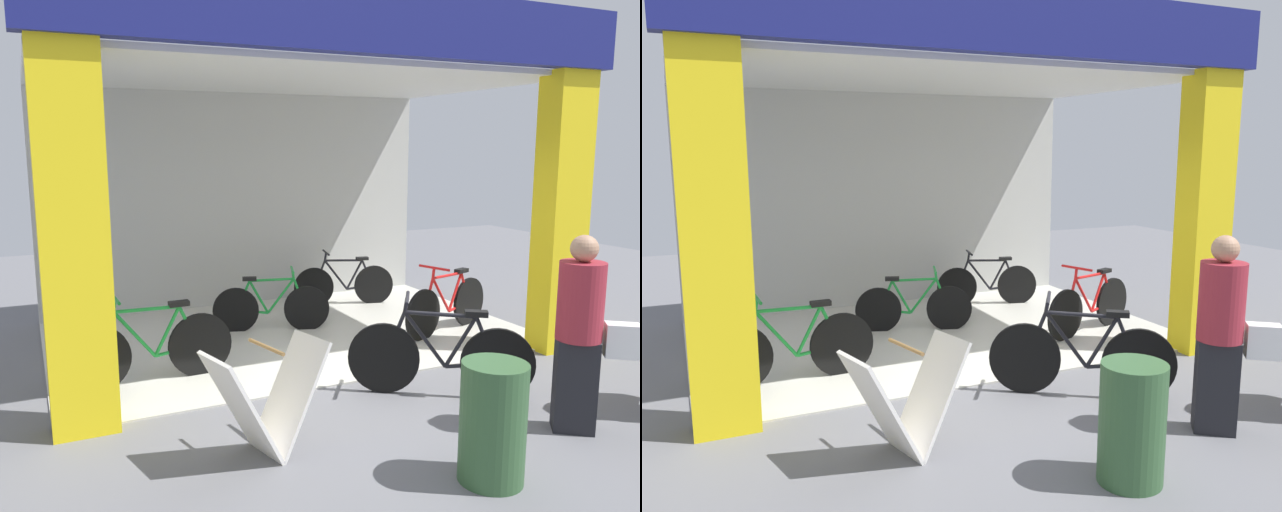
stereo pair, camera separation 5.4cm
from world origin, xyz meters
The scene contains 10 objects.
ground_plane centered at (0.00, 0.00, 0.00)m, with size 19.43×19.43×0.00m, color slate.
shop_facade centered at (0.00, 1.90, 2.04)m, with size 5.91×3.98×3.77m.
bicycle_inside_0 centered at (1.85, 1.06, 0.36)m, with size 1.56×0.60×0.90m.
bicycle_inside_1 centered at (-0.17, 2.04, 0.33)m, with size 1.42×0.54×0.82m.
bicycle_inside_2 centered at (1.30, 2.85, 0.33)m, with size 1.47×0.47×0.83m.
bicycle_inside_3 centered at (-1.89, 0.85, 0.37)m, with size 1.69×0.46×0.93m.
bicycle_parked_0 centered at (0.54, -0.63, 0.38)m, with size 1.47×1.02×0.96m.
sandwich_board_sign centered at (-1.36, -1.04, 0.44)m, with size 1.00×0.66×0.89m.
pedestrian_1 centered at (1.13, -1.73, 0.85)m, with size 0.67×0.60×1.65m.
trash_bin centered at (-0.06, -2.08, 0.44)m, with size 0.47×0.47×0.87m, color #335933.
Camera 1 is at (-2.94, -5.38, 2.35)m, focal length 35.83 mm.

